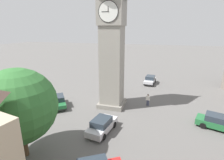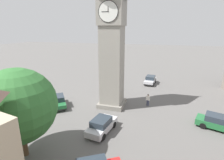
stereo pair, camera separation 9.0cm
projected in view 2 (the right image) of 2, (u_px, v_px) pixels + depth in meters
The scene contains 8 objects.
ground_plane at pixel (112, 105), 24.36m from camera, with size 200.00×200.00×0.00m, color #605E5B.
clock_tower at pixel (112, 20), 21.20m from camera, with size 4.09×4.09×19.30m.
car_blue_kerb at pixel (102, 125), 17.95m from camera, with size 2.32×4.34×1.53m.
car_silver_kerb at pixel (58, 101), 23.83m from camera, with size 3.84×4.30×1.53m.
car_red_corner at pixel (217, 122), 18.47m from camera, with size 4.45×2.89×1.53m.
car_black_far at pixel (150, 80), 33.75m from camera, with size 2.13×4.28×1.53m.
pedestrian at pixel (148, 99), 23.99m from camera, with size 0.55×0.30×1.69m.
tree at pixel (18, 106), 13.56m from camera, with size 5.95×5.95×7.48m.
Camera 2 is at (-6.28, 21.49, 10.23)m, focal length 28.12 mm.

